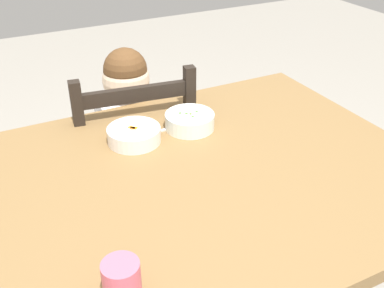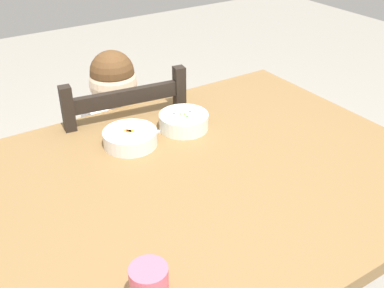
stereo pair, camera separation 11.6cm
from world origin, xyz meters
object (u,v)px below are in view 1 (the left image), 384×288
(child_figure, at_px, (132,133))
(bowl_of_carrots, at_px, (134,134))
(drinking_cup, at_px, (122,282))
(dining_chair, at_px, (133,172))
(dining_table, at_px, (209,201))
(spoon, at_px, (147,133))
(bowl_of_peas, at_px, (190,121))

(child_figure, bearing_deg, bowl_of_carrots, -107.87)
(child_figure, bearing_deg, drinking_cup, -111.21)
(dining_chair, bearing_deg, child_figure, -38.16)
(dining_table, relative_size, child_figure, 1.29)
(dining_chair, bearing_deg, spoon, -97.58)
(bowl_of_peas, bearing_deg, dining_chair, 108.78)
(child_figure, bearing_deg, bowl_of_peas, -72.13)
(dining_table, height_order, child_figure, child_figure)
(bowl_of_peas, distance_m, bowl_of_carrots, 0.19)
(bowl_of_peas, xyz_separation_m, spoon, (-0.14, 0.02, -0.02))
(dining_table, distance_m, bowl_of_carrots, 0.30)
(spoon, bearing_deg, drinking_cup, -116.23)
(bowl_of_carrots, bearing_deg, child_figure, 72.13)
(child_figure, distance_m, drinking_cup, 0.93)
(dining_table, xyz_separation_m, bowl_of_peas, (0.06, 0.24, 0.13))
(dining_table, bearing_deg, bowl_of_peas, 75.74)
(bowl_of_carrots, bearing_deg, spoon, 25.12)
(dining_chair, distance_m, bowl_of_peas, 0.47)
(child_figure, height_order, spoon, child_figure)
(spoon, bearing_deg, dining_chair, 82.42)
(drinking_cup, bearing_deg, bowl_of_peas, 52.71)
(dining_chair, relative_size, drinking_cup, 9.77)
(drinking_cup, bearing_deg, child_figure, 68.79)
(dining_chair, xyz_separation_m, drinking_cup, (-0.32, -0.86, 0.37))
(dining_chair, relative_size, bowl_of_peas, 5.77)
(child_figure, distance_m, bowl_of_carrots, 0.35)
(bowl_of_peas, distance_m, spoon, 0.14)
(child_figure, relative_size, bowl_of_carrots, 5.81)
(drinking_cup, bearing_deg, dining_table, 41.07)
(dining_table, height_order, drinking_cup, drinking_cup)
(bowl_of_peas, height_order, drinking_cup, drinking_cup)
(dining_chair, height_order, bowl_of_peas, dining_chair)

